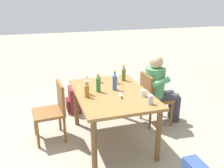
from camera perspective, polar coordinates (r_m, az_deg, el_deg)
ground_plane at (r=3.81m, az=0.00°, el=-12.79°), size 24.00×24.00×0.00m
dining_table at (r=3.49m, az=0.00°, el=-3.37°), size 1.43×1.00×0.77m
chair_far_left at (r=4.13m, az=9.29°, el=-2.76°), size 0.45×0.45×0.87m
chair_near_left at (r=3.74m, az=-13.37°, el=-5.48°), size 0.47×0.47×0.87m
person_in_white_shirt at (r=4.11m, az=10.79°, el=-0.43°), size 0.47×0.62×1.18m
bottle_blue at (r=3.50m, az=0.62°, el=0.58°), size 0.06×0.06×0.29m
bottle_green at (r=3.44m, az=-3.19°, el=0.06°), size 0.06×0.06×0.27m
bottle_clear at (r=3.37m, az=-5.81°, el=-0.51°), size 0.06×0.06×0.26m
bottle_olive at (r=3.90m, az=2.70°, el=2.40°), size 0.06×0.06×0.26m
bottle_amber at (r=3.27m, az=-5.84°, el=-1.43°), size 0.06×0.06×0.23m
cup_steel at (r=3.10m, az=8.85°, el=-3.58°), size 0.07×0.07×0.12m
cup_glass at (r=3.33m, az=7.26°, el=-2.11°), size 0.08×0.08×0.09m
cup_terracotta at (r=3.83m, az=-3.13°, el=1.11°), size 0.08×0.08×0.10m
cup_white at (r=3.79m, az=0.92°, el=1.02°), size 0.07×0.07×0.12m
table_knife at (r=3.32m, az=2.14°, el=-2.75°), size 0.24×0.07×0.01m
backpack_by_far_side at (r=4.63m, az=-8.76°, el=-3.67°), size 0.33×0.25×0.47m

